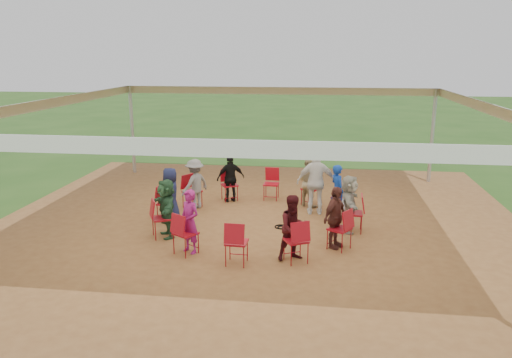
# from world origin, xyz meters

# --- Properties ---
(ground) EXTENTS (80.00, 80.00, 0.00)m
(ground) POSITION_xyz_m (0.00, 0.00, 0.00)
(ground) COLOR #284E18
(ground) RESTS_ON ground
(dirt_patch) EXTENTS (13.00, 13.00, 0.00)m
(dirt_patch) POSITION_xyz_m (0.00, 0.00, 0.01)
(dirt_patch) COLOR brown
(dirt_patch) RESTS_ON ground
(tent) EXTENTS (10.33, 10.33, 3.00)m
(tent) POSITION_xyz_m (0.00, 0.00, 2.37)
(tent) COLOR #B2B2B7
(tent) RESTS_ON ground
(chair_0) EXTENTS (0.46, 0.44, 0.90)m
(chair_0) POSITION_xyz_m (2.29, -0.11, 0.45)
(chair_0) COLOR #A60D1B
(chair_0) RESTS_ON ground
(chair_1) EXTENTS (0.58, 0.57, 0.90)m
(chair_1) POSITION_xyz_m (2.04, 1.05, 0.45)
(chair_1) COLOR #A60D1B
(chair_1) RESTS_ON ground
(chair_2) EXTENTS (0.59, 0.60, 0.90)m
(chair_2) POSITION_xyz_m (1.24, 1.93, 0.45)
(chair_2) COLOR #A60D1B
(chair_2) RESTS_ON ground
(chair_3) EXTENTS (0.44, 0.46, 0.90)m
(chair_3) POSITION_xyz_m (0.11, 2.29, 0.45)
(chair_3) COLOR #A60D1B
(chair_3) RESTS_ON ground
(chair_4) EXTENTS (0.57, 0.58, 0.90)m
(chair_4) POSITION_xyz_m (-1.05, 2.04, 0.45)
(chair_4) COLOR #A60D1B
(chair_4) RESTS_ON ground
(chair_5) EXTENTS (0.60, 0.59, 0.90)m
(chair_5) POSITION_xyz_m (-1.93, 1.24, 0.45)
(chair_5) COLOR #A60D1B
(chair_5) RESTS_ON ground
(chair_6) EXTENTS (0.46, 0.44, 0.90)m
(chair_6) POSITION_xyz_m (-2.29, 0.11, 0.45)
(chair_6) COLOR #A60D1B
(chair_6) RESTS_ON ground
(chair_7) EXTENTS (0.58, 0.57, 0.90)m
(chair_7) POSITION_xyz_m (-2.04, -1.05, 0.45)
(chair_7) COLOR #A60D1B
(chair_7) RESTS_ON ground
(chair_8) EXTENTS (0.59, 0.60, 0.90)m
(chair_8) POSITION_xyz_m (-1.24, -1.93, 0.45)
(chair_8) COLOR #A60D1B
(chair_8) RESTS_ON ground
(chair_9) EXTENTS (0.44, 0.46, 0.90)m
(chair_9) POSITION_xyz_m (-0.11, -2.29, 0.45)
(chair_9) COLOR #A60D1B
(chair_9) RESTS_ON ground
(chair_10) EXTENTS (0.57, 0.58, 0.90)m
(chair_10) POSITION_xyz_m (1.05, -2.04, 0.45)
(chair_10) COLOR #A60D1B
(chair_10) RESTS_ON ground
(chair_11) EXTENTS (0.60, 0.59, 0.90)m
(chair_11) POSITION_xyz_m (1.93, -1.24, 0.45)
(chair_11) COLOR #A60D1B
(chair_11) RESTS_ON ground
(person_seated_0) EXTENTS (0.53, 1.27, 1.35)m
(person_seated_0) POSITION_xyz_m (2.17, -0.10, 0.68)
(person_seated_0) COLOR #9D9A8D
(person_seated_0) RESTS_ON ground
(person_seated_1) EXTENTS (0.51, 0.59, 1.35)m
(person_seated_1) POSITION_xyz_m (1.93, 1.00, 0.68)
(person_seated_1) COLOR #10359A
(person_seated_1) RESTS_ON ground
(person_seated_2) EXTENTS (0.76, 0.67, 1.35)m
(person_seated_2) POSITION_xyz_m (1.17, 1.83, 0.68)
(person_seated_2) COLOR tan
(person_seated_2) RESTS_ON ground
(person_seated_3) EXTENTS (0.89, 0.72, 1.35)m
(person_seated_3) POSITION_xyz_m (-1.00, 1.93, 0.68)
(person_seated_3) COLOR black
(person_seated_3) RESTS_ON ground
(person_seated_4) EXTENTS (0.84, 0.97, 1.35)m
(person_seated_4) POSITION_xyz_m (-1.83, 1.17, 0.68)
(person_seated_4) COLOR slate
(person_seated_4) RESTS_ON ground
(person_seated_5) EXTENTS (0.40, 0.68, 1.35)m
(person_seated_5) POSITION_xyz_m (-2.17, 0.10, 0.68)
(person_seated_5) COLOR #171C3F
(person_seated_5) RESTS_ON ground
(person_seated_6) EXTENTS (0.99, 1.33, 1.35)m
(person_seated_6) POSITION_xyz_m (-1.93, -1.00, 0.68)
(person_seated_6) COLOR #295534
(person_seated_6) RESTS_ON ground
(person_seated_7) EXTENTS (0.59, 0.54, 1.35)m
(person_seated_7) POSITION_xyz_m (-1.17, -1.83, 0.68)
(person_seated_7) COLOR #97196D
(person_seated_7) RESTS_ON ground
(person_seated_8) EXTENTS (0.76, 0.64, 1.35)m
(person_seated_8) POSITION_xyz_m (1.00, -1.93, 0.68)
(person_seated_8) COLOR #3A0D11
(person_seated_8) RESTS_ON ground
(person_seated_9) EXTENTS (0.77, 0.89, 1.35)m
(person_seated_9) POSITION_xyz_m (1.83, -1.17, 0.68)
(person_seated_9) COLOR #592B25
(person_seated_9) RESTS_ON ground
(standing_person) EXTENTS (1.03, 0.58, 1.70)m
(standing_person) POSITION_xyz_m (1.39, 1.13, 0.86)
(standing_person) COLOR white
(standing_person) RESTS_ON ground
(cable_coil) EXTENTS (0.37, 0.37, 0.03)m
(cable_coil) POSITION_xyz_m (0.60, -0.07, 0.02)
(cable_coil) COLOR black
(cable_coil) RESTS_ON ground
(laptop) EXTENTS (0.28, 0.35, 0.23)m
(laptop) POSITION_xyz_m (2.01, -0.10, 0.64)
(laptop) COLOR #B7B7BC
(laptop) RESTS_ON ground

